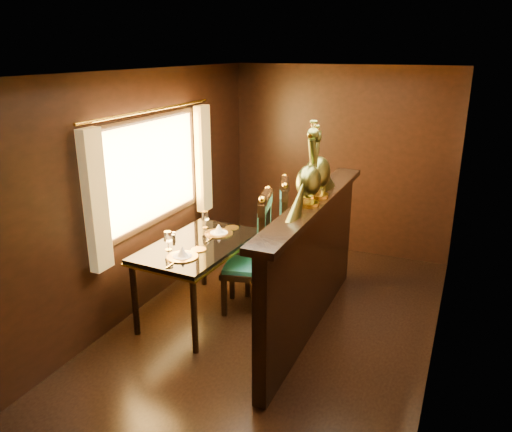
# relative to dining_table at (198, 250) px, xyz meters

# --- Properties ---
(ground) EXTENTS (5.00, 5.00, 0.00)m
(ground) POSITION_rel_dining_table_xyz_m (0.83, -0.11, -0.74)
(ground) COLOR black
(ground) RESTS_ON ground
(room_shell) EXTENTS (3.04, 5.04, 2.52)m
(room_shell) POSITION_rel_dining_table_xyz_m (0.75, -0.09, 0.85)
(room_shell) COLOR black
(room_shell) RESTS_ON ground
(partition) EXTENTS (0.26, 2.70, 1.36)m
(partition) POSITION_rel_dining_table_xyz_m (1.15, 0.19, -0.02)
(partition) COLOR black
(partition) RESTS_ON ground
(dining_table) EXTENTS (0.91, 1.41, 1.01)m
(dining_table) POSITION_rel_dining_table_xyz_m (0.00, 0.00, 0.00)
(dining_table) COLOR black
(dining_table) RESTS_ON ground
(chair_left) EXTENTS (0.58, 0.60, 1.34)m
(chair_left) POSITION_rel_dining_table_xyz_m (0.51, 0.34, -0.04)
(chair_left) COLOR black
(chair_left) RESTS_ON ground
(chair_right) EXTENTS (0.63, 0.64, 1.35)m
(chair_right) POSITION_rel_dining_table_xyz_m (0.52, 0.87, -0.03)
(chair_right) COLOR black
(chair_right) RESTS_ON ground
(peacock_left) EXTENTS (0.22, 0.59, 0.70)m
(peacock_left) POSITION_rel_dining_table_xyz_m (1.16, -0.01, 0.97)
(peacock_left) COLOR #1B532F
(peacock_left) RESTS_ON partition
(peacock_right) EXTENTS (0.24, 0.63, 0.75)m
(peacock_right) POSITION_rel_dining_table_xyz_m (1.16, 0.26, 1.00)
(peacock_right) COLOR #1B532F
(peacock_right) RESTS_ON partition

